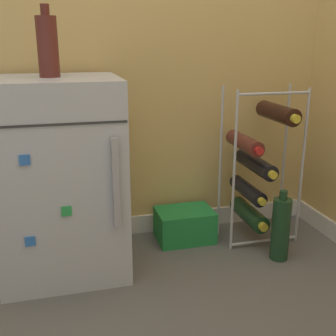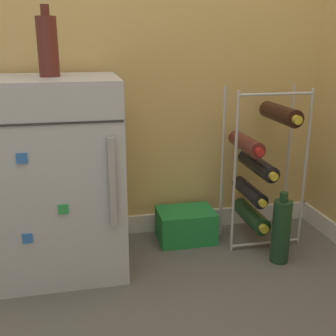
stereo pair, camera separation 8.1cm
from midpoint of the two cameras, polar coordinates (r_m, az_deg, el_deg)
name	(u,v)px [view 2 (the right image)]	position (r m, az deg, el deg)	size (l,w,h in m)	color
ground_plane	(169,294)	(1.67, 1.58, -16.67)	(14.00, 14.00, 0.00)	#56544F
mini_fridge	(60,176)	(1.75, -13.11, -1.13)	(0.49, 0.47, 0.79)	#B7BABF
wine_rack	(258,167)	(1.98, 13.27, 0.08)	(0.35, 0.33, 0.73)	#B2B2B7
soda_box	(186,225)	(2.04, 3.56, -7.74)	(0.27, 0.19, 0.15)	#1E7F38
fridge_top_bottle	(48,46)	(1.67, -14.62, 15.72)	(0.08, 0.08, 0.26)	#56231E
loose_bottle_floor	(281,231)	(1.90, 16.26, -8.18)	(0.08, 0.08, 0.32)	#19381E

